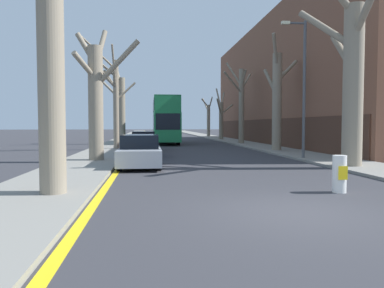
% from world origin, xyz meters
% --- Properties ---
extents(ground_plane, '(300.00, 300.00, 0.00)m').
position_xyz_m(ground_plane, '(0.00, 0.00, 0.00)').
color(ground_plane, '#333338').
extents(sidewalk_left, '(3.09, 120.00, 0.12)m').
position_xyz_m(sidewalk_left, '(-6.28, 50.00, 0.06)').
color(sidewalk_left, gray).
rests_on(sidewalk_left, ground).
extents(sidewalk_right, '(3.09, 120.00, 0.12)m').
position_xyz_m(sidewalk_right, '(6.28, 50.00, 0.06)').
color(sidewalk_right, gray).
rests_on(sidewalk_right, ground).
extents(building_facade_right, '(10.08, 40.32, 12.30)m').
position_xyz_m(building_facade_right, '(12.81, 29.55, 6.14)').
color(building_facade_right, brown).
rests_on(building_facade_right, ground).
extents(kerb_line_stripe, '(0.24, 120.00, 0.01)m').
position_xyz_m(kerb_line_stripe, '(-4.56, 50.00, 0.00)').
color(kerb_line_stripe, yellow).
rests_on(kerb_line_stripe, ground).
extents(street_tree_left_0, '(4.49, 3.00, 8.37)m').
position_xyz_m(street_tree_left_0, '(-5.75, 2.48, 4.16)').
color(street_tree_left_0, gray).
rests_on(street_tree_left_0, ground).
extents(street_tree_left_1, '(3.37, 2.54, 6.97)m').
position_xyz_m(street_tree_left_1, '(-5.89, 11.84, 3.35)').
color(street_tree_left_1, gray).
rests_on(street_tree_left_1, ground).
extents(street_tree_left_2, '(3.80, 2.23, 8.19)m').
position_xyz_m(street_tree_left_2, '(-5.82, 21.24, 3.92)').
color(street_tree_left_2, gray).
rests_on(street_tree_left_2, ground).
extents(street_tree_left_3, '(2.56, 4.02, 7.84)m').
position_xyz_m(street_tree_left_3, '(-6.09, 29.77, 3.87)').
color(street_tree_left_3, gray).
rests_on(street_tree_left_3, ground).
extents(street_tree_right_0, '(2.81, 4.52, 8.91)m').
position_xyz_m(street_tree_right_0, '(5.59, 7.81, 4.08)').
color(street_tree_right_0, gray).
rests_on(street_tree_right_0, ground).
extents(street_tree_right_1, '(2.71, 3.08, 8.17)m').
position_xyz_m(street_tree_right_1, '(5.86, 18.12, 3.87)').
color(street_tree_right_1, gray).
rests_on(street_tree_right_1, ground).
extents(street_tree_right_2, '(3.79, 4.09, 8.16)m').
position_xyz_m(street_tree_right_2, '(5.80, 28.43, 4.13)').
color(street_tree_right_2, gray).
rests_on(street_tree_right_2, ground).
extents(street_tree_right_3, '(2.35, 2.98, 6.63)m').
position_xyz_m(street_tree_right_3, '(5.78, 38.63, 2.85)').
color(street_tree_right_3, gray).
rests_on(street_tree_right_3, ground).
extents(street_tree_right_4, '(1.65, 4.25, 6.18)m').
position_xyz_m(street_tree_right_4, '(5.93, 49.98, 2.93)').
color(street_tree_right_4, gray).
rests_on(street_tree_right_4, ground).
extents(double_decker_bus, '(2.48, 10.14, 4.62)m').
position_xyz_m(double_decker_bus, '(-1.57, 30.58, 2.61)').
color(double_decker_bus, '#1E7F47').
rests_on(double_decker_bus, ground).
extents(parked_car_0, '(1.88, 4.03, 1.47)m').
position_xyz_m(parked_car_0, '(-3.65, 9.20, 0.69)').
color(parked_car_0, '#9EA3AD').
rests_on(parked_car_0, ground).
extents(parked_car_1, '(1.79, 4.20, 1.35)m').
position_xyz_m(parked_car_1, '(-3.65, 14.78, 0.64)').
color(parked_car_1, navy).
rests_on(parked_car_1, ground).
extents(parked_car_2, '(1.84, 4.19, 1.44)m').
position_xyz_m(parked_car_2, '(-3.65, 20.11, 0.67)').
color(parked_car_2, maroon).
rests_on(parked_car_2, ground).
extents(lamp_post, '(1.40, 0.20, 7.56)m').
position_xyz_m(lamp_post, '(5.09, 11.88, 4.24)').
color(lamp_post, '#4C4F54').
rests_on(lamp_post, ground).
extents(traffic_bollard, '(0.39, 0.40, 1.06)m').
position_xyz_m(traffic_bollard, '(2.15, 2.21, 0.53)').
color(traffic_bollard, white).
rests_on(traffic_bollard, ground).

